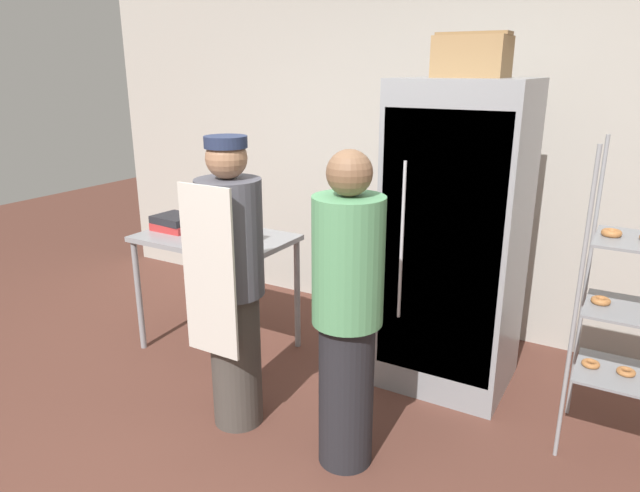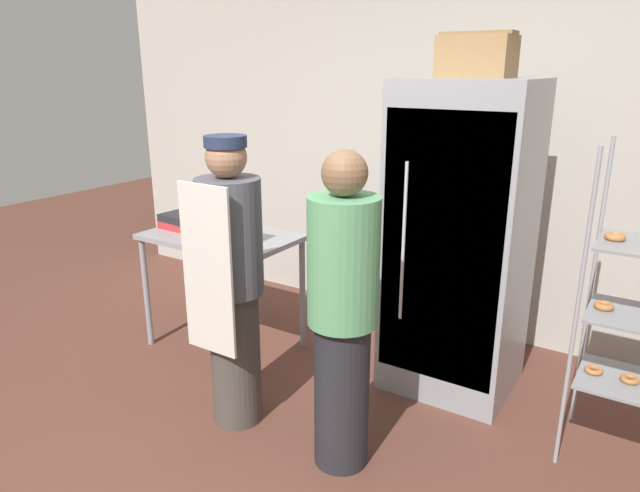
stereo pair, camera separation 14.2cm
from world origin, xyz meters
The scene contains 11 objects.
ground_plane centered at (0.00, 0.00, 0.00)m, with size 14.00×14.00×0.00m, color brown.
back_wall centered at (0.00, 2.45, 1.50)m, with size 6.40×0.12×3.00m, color #B7B2A8.
refrigerator centered at (0.55, 1.55, 0.98)m, with size 0.79×0.74×1.96m.
baking_rack centered at (1.60, 1.29, 0.84)m, with size 0.56×0.48×1.69m.
prep_counter centered at (-1.07, 1.14, 0.77)m, with size 1.07×0.69×0.87m.
donut_box centered at (-0.84, 0.95, 0.92)m, with size 0.30×0.25×0.29m.
blender_pitcher centered at (-0.97, 1.21, 0.99)m, with size 0.14×0.14×0.26m.
binder_stack centered at (-1.42, 1.12, 0.93)m, with size 0.31×0.27×0.11m.
cardboard_storage_box centered at (0.56, 1.58, 2.08)m, with size 0.41×0.29×0.25m.
person_baker centered at (-0.37, 0.45, 0.88)m, with size 0.36×0.37×1.68m.
person_customer centered at (0.35, 0.46, 0.85)m, with size 0.35×0.35×1.67m.
Camera 1 is at (1.54, -1.86, 2.02)m, focal length 32.00 mm.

